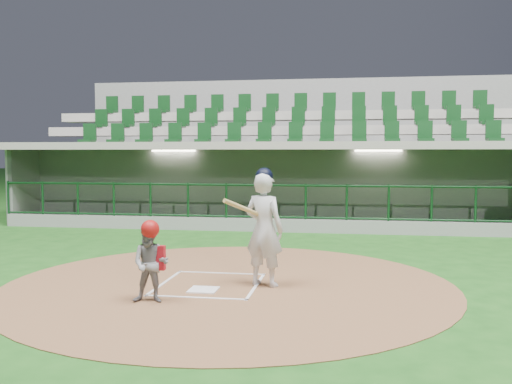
# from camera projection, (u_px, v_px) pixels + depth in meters

# --- Properties ---
(ground) EXTENTS (120.00, 120.00, 0.00)m
(ground) POSITION_uv_depth(u_px,v_px,m) (214.00, 281.00, 9.41)
(ground) COLOR #174A15
(ground) RESTS_ON ground
(dirt_circle) EXTENTS (7.20, 7.20, 0.01)m
(dirt_circle) POSITION_uv_depth(u_px,v_px,m) (229.00, 284.00, 9.17)
(dirt_circle) COLOR brown
(dirt_circle) RESTS_ON ground
(home_plate) EXTENTS (0.43, 0.43, 0.02)m
(home_plate) POSITION_uv_depth(u_px,v_px,m) (203.00, 290.00, 8.72)
(home_plate) COLOR white
(home_plate) RESTS_ON dirt_circle
(batter_box_chalk) EXTENTS (1.55, 1.80, 0.01)m
(batter_box_chalk) POSITION_uv_depth(u_px,v_px,m) (210.00, 284.00, 9.12)
(batter_box_chalk) COLOR silver
(batter_box_chalk) RESTS_ON ground
(dugout_structure) EXTENTS (16.40, 3.70, 3.00)m
(dugout_structure) POSITION_uv_depth(u_px,v_px,m) (275.00, 191.00, 17.05)
(dugout_structure) COLOR slate
(dugout_structure) RESTS_ON ground
(seating_deck) EXTENTS (17.00, 6.72, 5.15)m
(seating_deck) POSITION_uv_depth(u_px,v_px,m) (286.00, 172.00, 20.05)
(seating_deck) COLOR slate
(seating_deck) RESTS_ON ground
(batter) EXTENTS (0.92, 0.96, 1.87)m
(batter) POSITION_uv_depth(u_px,v_px,m) (264.00, 227.00, 8.99)
(batter) COLOR silver
(batter) RESTS_ON dirt_circle
(catcher) EXTENTS (0.57, 0.47, 1.17)m
(catcher) POSITION_uv_depth(u_px,v_px,m) (151.00, 261.00, 8.01)
(catcher) COLOR gray
(catcher) RESTS_ON dirt_circle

